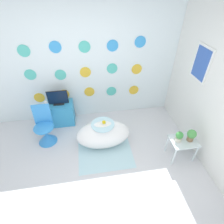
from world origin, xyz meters
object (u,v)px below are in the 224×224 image
Objects in this scene: potted_plant_left at (179,136)px; potted_plant_right at (192,135)px; bathtub at (103,134)px; chair at (45,132)px; tv at (58,98)px; vase at (46,105)px.

potted_plant_right is at bearing -7.23° from potted_plant_left.
potted_plant_left is 0.84× the size of potted_plant_right.
bathtub is 1.16m from chair.
chair reaches higher than potted_plant_left.
bathtub is 1.25m from tv.
vase reaches higher than potted_plant_right.
chair reaches higher than vase.
chair is (-1.13, 0.28, -0.03)m from bathtub.
chair is at bearing -96.03° from vase.
tv is (0.27, 0.55, 0.41)m from chair.
tv is (-0.85, 0.82, 0.38)m from bathtub.
vase is 2.83m from potted_plant_right.
vase is (0.04, 0.42, 0.35)m from chair.
potted_plant_right reaches higher than bathtub.
potted_plant_left is at bearing -21.18° from bathtub.
potted_plant_left is 0.21m from potted_plant_right.
vase reaches higher than bathtub.
bathtub is at bearing -13.73° from chair.
chair reaches higher than potted_plant_right.
chair is at bearing 162.24° from potted_plant_left.
tv is 2.23× the size of vase.
tv reaches higher than chair.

